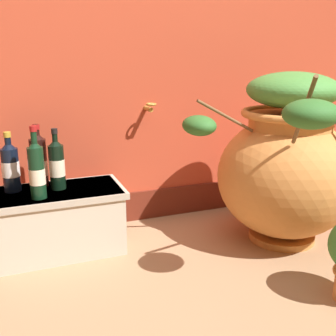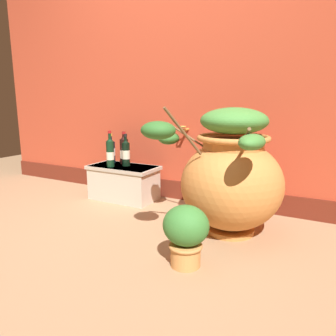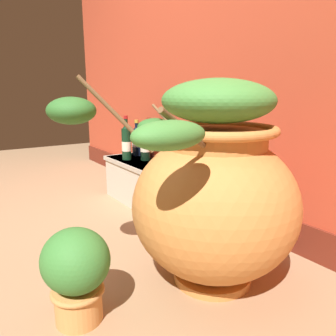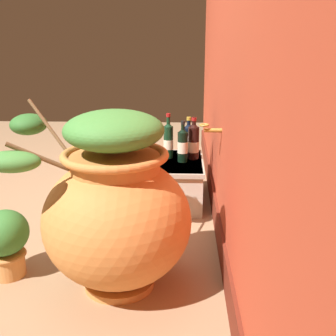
% 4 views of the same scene
% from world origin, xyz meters
% --- Properties ---
extents(ground_plane, '(7.00, 7.00, 0.00)m').
position_xyz_m(ground_plane, '(0.00, 0.00, 0.00)').
color(ground_plane, '#9E7A56').
extents(terracotta_urn, '(0.90, 0.92, 0.87)m').
position_xyz_m(terracotta_urn, '(0.61, 0.57, 0.40)').
color(terracotta_urn, '#CC7F3D').
rests_on(terracotta_urn, ground_plane).
extents(stone_ledge, '(0.63, 0.34, 0.31)m').
position_xyz_m(stone_ledge, '(-0.49, 0.86, 0.17)').
color(stone_ledge, beige).
rests_on(stone_ledge, ground_plane).
extents(wine_bottle_left, '(0.07, 0.07, 0.32)m').
position_xyz_m(wine_bottle_left, '(-0.57, 0.77, 0.45)').
color(wine_bottle_left, black).
rests_on(wine_bottle_left, stone_ledge).
extents(wine_bottle_middle, '(0.08, 0.08, 0.30)m').
position_xyz_m(wine_bottle_middle, '(-0.55, 0.96, 0.44)').
color(wine_bottle_middle, black).
rests_on(wine_bottle_middle, stone_ledge).
extents(wine_bottle_right, '(0.07, 0.07, 0.29)m').
position_xyz_m(wine_bottle_right, '(-0.47, 0.88, 0.44)').
color(wine_bottle_right, black).
rests_on(wine_bottle_right, stone_ledge).
extents(wine_bottle_back, '(0.08, 0.08, 0.28)m').
position_xyz_m(wine_bottle_back, '(-0.67, 0.92, 0.44)').
color(wine_bottle_back, black).
rests_on(wine_bottle_back, stone_ledge).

